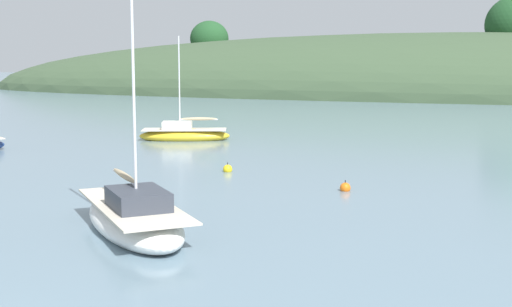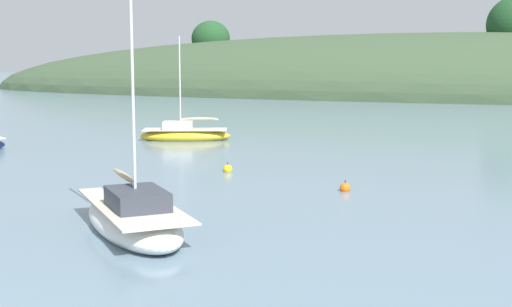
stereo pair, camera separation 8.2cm
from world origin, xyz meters
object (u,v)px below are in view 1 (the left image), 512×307
Objects in this scene: sailboat_white_near at (184,134)px; sailboat_navy_dinghy at (134,218)px; mooring_buoy_inner at (228,169)px; mooring_buoy_channel at (345,188)px.

sailboat_navy_dinghy reaches higher than sailboat_white_near.
sailboat_navy_dinghy is 11.67m from mooring_buoy_inner.
sailboat_white_near is 13.25m from mooring_buoy_inner.
sailboat_white_near is 24.23m from sailboat_navy_dinghy.
sailboat_navy_dinghy reaches higher than mooring_buoy_channel.
mooring_buoy_inner is 1.00× the size of mooring_buoy_channel.
mooring_buoy_channel is (6.31, -2.78, 0.00)m from mooring_buoy_inner.
sailboat_navy_dinghy is (9.20, -22.42, 0.06)m from sailboat_white_near.
mooring_buoy_channel is at bearing 61.85° from sailboat_navy_dinghy.
sailboat_navy_dinghy is 9.95m from mooring_buoy_channel.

